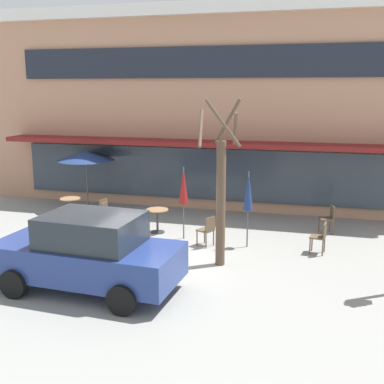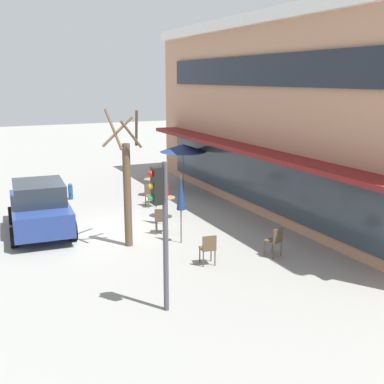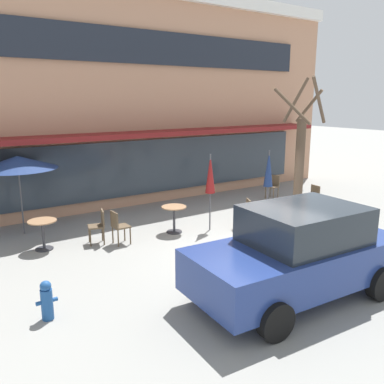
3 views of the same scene
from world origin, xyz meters
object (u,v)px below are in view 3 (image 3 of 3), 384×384
object	(u,v)px
cafe_table_streetside	(43,230)
parked_sedan	(298,253)
cafe_table_near_wall	(174,215)
patio_umbrella_corner_open	(269,169)
cafe_chair_1	(118,225)
cafe_chair_2	(313,196)
street_tree	(299,169)
cafe_chair_4	(99,224)
fire_hydrant	(47,300)
cafe_chair_3	(273,185)
patio_umbrella_green_folded	(18,162)
cafe_chair_0	(245,212)
patio_umbrella_cream_folded	(210,174)

from	to	relation	value
cafe_table_streetside	parked_sedan	world-z (taller)	parked_sedan
parked_sedan	cafe_table_near_wall	bearing A→B (deg)	89.24
cafe_table_near_wall	patio_umbrella_corner_open	xyz separation A→B (m)	(2.95, -0.67, 1.11)
cafe_chair_1	cafe_chair_2	distance (m)	6.71
patio_umbrella_corner_open	street_tree	distance (m)	1.68
cafe_chair_1	cafe_chair_4	world-z (taller)	same
cafe_chair_1	cafe_chair_2	world-z (taller)	same
patio_umbrella_corner_open	cafe_chair_4	size ratio (longest dim) A/B	2.47
fire_hydrant	cafe_chair_4	bearing A→B (deg)	55.08
cafe_chair_3	fire_hydrant	size ratio (longest dim) A/B	1.26
cafe_table_near_wall	cafe_chair_4	world-z (taller)	cafe_chair_4
parked_sedan	cafe_table_streetside	bearing A→B (deg)	122.59
patio_umbrella_green_folded	parked_sedan	world-z (taller)	patio_umbrella_green_folded
patio_umbrella_corner_open	cafe_chair_3	world-z (taller)	patio_umbrella_corner_open
cafe_table_streetside	cafe_chair_2	distance (m)	8.51
cafe_table_near_wall	parked_sedan	xyz separation A→B (m)	(-0.06, -4.56, 0.36)
cafe_chair_0	cafe_chair_2	xyz separation A→B (m)	(3.15, 0.18, 0.00)
cafe_table_near_wall	patio_umbrella_cream_folded	world-z (taller)	patio_umbrella_cream_folded
cafe_chair_0	cafe_chair_3	world-z (taller)	same
cafe_table_near_wall	patio_umbrella_corner_open	world-z (taller)	patio_umbrella_corner_open
cafe_chair_3	cafe_chair_1	bearing A→B (deg)	-168.88
cafe_table_streetside	patio_umbrella_corner_open	xyz separation A→B (m)	(6.36, -1.36, 1.11)
patio_umbrella_cream_folded	cafe_chair_4	size ratio (longest dim) A/B	2.47
cafe_chair_4	parked_sedan	xyz separation A→B (m)	(2.03, -4.89, 0.35)
cafe_chair_2	fire_hydrant	xyz separation A→B (m)	(-9.22, -2.02, -0.17)
cafe_table_near_wall	cafe_chair_2	world-z (taller)	cafe_chair_2
cafe_chair_1	street_tree	xyz separation A→B (m)	(4.18, -2.23, 1.37)
patio_umbrella_green_folded	cafe_chair_1	distance (m)	3.30
cafe_chair_1	cafe_chair_4	bearing A→B (deg)	137.27
patio_umbrella_corner_open	street_tree	xyz separation A→B (m)	(-0.47, -1.59, 0.27)
street_tree	cafe_chair_1	bearing A→B (deg)	151.86
patio_umbrella_corner_open	parked_sedan	xyz separation A→B (m)	(-3.01, -3.89, -0.75)
patio_umbrella_green_folded	cafe_chair_0	xyz separation A→B (m)	(5.38, -3.17, -1.50)
patio_umbrella_corner_open	street_tree	world-z (taller)	street_tree
patio_umbrella_cream_folded	street_tree	xyz separation A→B (m)	(1.51, -1.87, 0.27)
cafe_chair_0	cafe_chair_1	xyz separation A→B (m)	(-3.53, 0.89, 0.00)
cafe_table_near_wall	cafe_chair_4	distance (m)	2.11
cafe_chair_1	cafe_chair_4	size ratio (longest dim) A/B	1.00
street_tree	cafe_chair_0	bearing A→B (deg)	115.73
patio_umbrella_corner_open	cafe_table_near_wall	bearing A→B (deg)	167.25
parked_sedan	cafe_chair_3	bearing A→B (deg)	48.16
cafe_table_near_wall	cafe_chair_2	bearing A→B (deg)	-8.31
cafe_table_streetside	cafe_chair_3	distance (m)	8.65
cafe_table_near_wall	patio_umbrella_corner_open	bearing A→B (deg)	-12.75
patio_umbrella_corner_open	cafe_chair_2	xyz separation A→B (m)	(2.03, -0.06, -1.10)
fire_hydrant	cafe_chair_0	bearing A→B (deg)	16.86
parked_sedan	fire_hydrant	distance (m)	4.58
patio_umbrella_corner_open	cafe_chair_3	bearing A→B (deg)	41.44
patio_umbrella_green_folded	street_tree	world-z (taller)	street_tree
cafe_table_streetside	cafe_chair_4	size ratio (longest dim) A/B	0.85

